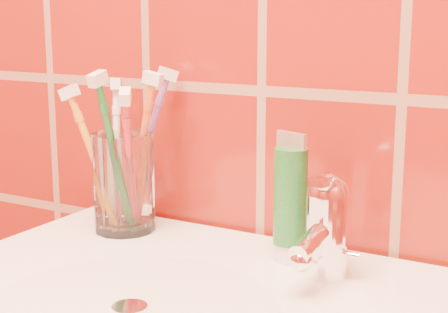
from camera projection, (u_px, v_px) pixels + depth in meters
The scene contains 9 objects.
glass_tumbler at pixel (123, 182), 0.92m from camera, with size 0.08×0.08×0.13m, color white.
toothpaste_tube at pixel (290, 202), 0.81m from camera, with size 0.04×0.04×0.16m.
faucet at pixel (326, 223), 0.76m from camera, with size 0.05×0.11×0.12m.
toothbrush_0 at pixel (141, 153), 0.92m from camera, with size 0.07×0.03×0.22m, color orange, non-canonical shape.
toothbrush_1 at pixel (145, 150), 0.94m from camera, with size 0.07×0.07×0.22m, color #8B4BA2, non-canonical shape.
toothbrush_2 at pixel (115, 157), 0.89m from camera, with size 0.03×0.08×0.23m, color #1D6E2F, non-canonical shape.
toothbrush_3 at pixel (117, 155), 0.94m from camera, with size 0.05×0.06×0.21m, color silver, non-canonical shape.
toothbrush_4 at pixel (95, 160), 0.92m from camera, with size 0.10×0.03×0.20m, color orange, non-canonical shape.
toothbrush_5 at pixel (129, 165), 0.89m from camera, with size 0.06×0.08×0.20m, color red, non-canonical shape.
Camera 1 is at (0.39, 0.40, 1.14)m, focal length 55.00 mm.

